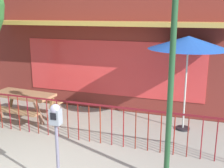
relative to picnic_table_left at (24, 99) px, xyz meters
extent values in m
cube|color=#43251B|center=(2.10, 1.84, -0.61)|extent=(8.81, 0.54, 0.01)
cube|color=maroon|center=(2.10, 1.84, 2.06)|extent=(8.81, 0.50, 5.34)
cube|color=#D83838|center=(2.10, 1.58, 0.74)|extent=(5.72, 0.02, 1.70)
cube|color=gold|center=(2.10, 1.19, 2.11)|extent=(7.49, 0.80, 0.12)
cube|color=maroon|center=(2.10, -0.76, 0.34)|extent=(7.40, 0.04, 0.04)
cylinder|color=maroon|center=(-0.18, -0.76, -0.14)|extent=(0.02, 0.02, 0.95)
cylinder|color=maroon|center=(0.11, -0.76, -0.14)|extent=(0.02, 0.02, 0.95)
cylinder|color=maroon|center=(0.39, -0.76, -0.14)|extent=(0.02, 0.02, 0.95)
cylinder|color=maroon|center=(0.68, -0.76, -0.14)|extent=(0.02, 0.02, 0.95)
cylinder|color=maroon|center=(0.96, -0.76, -0.14)|extent=(0.02, 0.02, 0.95)
cylinder|color=maroon|center=(1.25, -0.76, -0.14)|extent=(0.02, 0.02, 0.95)
cylinder|color=maroon|center=(1.53, -0.76, -0.14)|extent=(0.02, 0.02, 0.95)
cylinder|color=maroon|center=(1.82, -0.76, -0.14)|extent=(0.02, 0.02, 0.95)
cylinder|color=maroon|center=(2.10, -0.76, -0.14)|extent=(0.02, 0.02, 0.95)
cylinder|color=maroon|center=(2.38, -0.76, -0.14)|extent=(0.02, 0.02, 0.95)
cylinder|color=maroon|center=(2.67, -0.76, -0.14)|extent=(0.02, 0.02, 0.95)
cylinder|color=maroon|center=(2.95, -0.76, -0.14)|extent=(0.02, 0.02, 0.95)
cylinder|color=maroon|center=(3.24, -0.76, -0.14)|extent=(0.02, 0.02, 0.95)
cylinder|color=maroon|center=(3.52, -0.76, -0.14)|extent=(0.02, 0.02, 0.95)
cylinder|color=maroon|center=(3.81, -0.76, -0.14)|extent=(0.02, 0.02, 0.95)
cylinder|color=maroon|center=(4.09, -0.76, -0.14)|extent=(0.02, 0.02, 0.95)
cylinder|color=maroon|center=(4.38, -0.76, -0.14)|extent=(0.02, 0.02, 0.95)
cylinder|color=maroon|center=(4.66, -0.76, -0.14)|extent=(0.02, 0.02, 0.95)
cylinder|color=maroon|center=(4.94, -0.76, -0.14)|extent=(0.02, 0.02, 0.95)
cylinder|color=maroon|center=(5.23, -0.76, -0.14)|extent=(0.02, 0.02, 0.95)
cube|color=#9D6B47|center=(0.00, 0.00, 0.13)|extent=(1.85, 0.89, 0.07)
cube|color=#986F48|center=(-0.04, -0.55, -0.17)|extent=(1.81, 0.40, 0.05)
cube|color=#A87D4E|center=(0.04, 0.55, -0.17)|extent=(1.81, 0.40, 0.05)
cube|color=olive|center=(-0.71, 0.34, -0.24)|extent=(0.10, 0.35, 0.78)
cube|color=#815C49|center=(0.71, -0.34, -0.24)|extent=(0.10, 0.35, 0.78)
cube|color=olive|center=(0.76, 0.22, -0.24)|extent=(0.10, 0.35, 0.78)
cylinder|color=black|center=(4.45, 0.73, -0.59)|extent=(0.36, 0.36, 0.05)
cylinder|color=#B8BFB6|center=(4.45, 0.73, 0.60)|extent=(0.04, 0.04, 2.42)
cone|color=#1F51B0|center=(4.45, 0.73, 1.70)|extent=(2.00, 2.00, 0.32)
cylinder|color=slate|center=(2.64, -2.68, 0.00)|extent=(0.06, 0.06, 1.23)
cube|color=#8A949F|center=(2.64, -2.68, 0.75)|extent=(0.18, 0.14, 0.26)
sphere|color=#8E89A1|center=(2.64, -2.68, 0.88)|extent=(0.17, 0.17, 0.17)
cube|color=black|center=(2.64, -2.76, 0.78)|extent=(0.11, 0.01, 0.12)
cylinder|color=#204828|center=(4.38, -1.84, 1.23)|extent=(0.10, 0.10, 3.69)
camera|label=1|loc=(4.92, -6.46, 2.40)|focal=44.91mm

